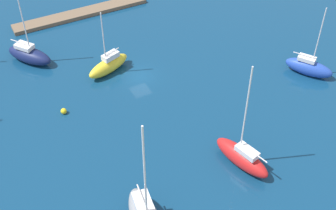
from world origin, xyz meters
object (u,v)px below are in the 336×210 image
mooring_buoy_yellow (64,111)px  sailboat_navy_far_south (29,55)px  sailboat_red_lone_south (242,157)px  sailboat_blue_outer_mooring (309,67)px  sailboat_yellow_inner_mooring (108,65)px  pier_dock (81,13)px

mooring_buoy_yellow → sailboat_navy_far_south: bearing=-86.1°
sailboat_red_lone_south → sailboat_blue_outer_mooring: (-17.31, -9.53, -0.10)m
mooring_buoy_yellow → sailboat_red_lone_south: bearing=131.2°
sailboat_red_lone_south → mooring_buoy_yellow: 22.77m
sailboat_yellow_inner_mooring → mooring_buoy_yellow: (8.20, 5.37, -0.77)m
sailboat_navy_far_south → mooring_buoy_yellow: 12.71m
sailboat_yellow_inner_mooring → sailboat_navy_far_south: 11.63m
pier_dock → sailboat_yellow_inner_mooring: (1.57, 16.01, 0.84)m
pier_dock → sailboat_navy_far_south: (10.64, 8.73, 0.90)m
pier_dock → sailboat_yellow_inner_mooring: sailboat_yellow_inner_mooring is taller
sailboat_red_lone_south → sailboat_blue_outer_mooring: size_ratio=1.29×
sailboat_red_lone_south → sailboat_navy_far_south: 33.73m
pier_dock → sailboat_blue_outer_mooring: bearing=127.9°
sailboat_red_lone_south → pier_dock: bearing=-6.7°
pier_dock → sailboat_yellow_inner_mooring: size_ratio=2.33×
sailboat_red_lone_south → sailboat_blue_outer_mooring: sailboat_red_lone_south is taller
sailboat_red_lone_south → sailboat_navy_far_south: size_ratio=1.05×
sailboat_navy_far_south → sailboat_blue_outer_mooring: bearing=21.8°
sailboat_navy_far_south → mooring_buoy_yellow: bearing=-32.8°
pier_dock → mooring_buoy_yellow: bearing=65.4°
sailboat_navy_far_south → mooring_buoy_yellow: sailboat_navy_far_south is taller
sailboat_blue_outer_mooring → sailboat_navy_far_south: bearing=-155.4°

